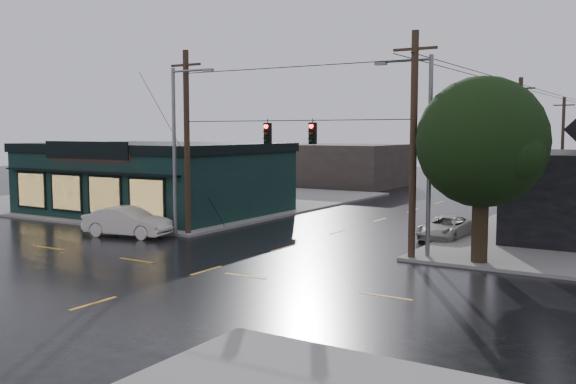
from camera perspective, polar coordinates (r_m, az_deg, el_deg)
The scene contains 14 objects.
ground_plane at distance 27.06m, azimuth -7.27°, elevation -6.94°, with size 160.00×160.00×0.00m, color black.
sidewalk_nw at distance 54.94m, azimuth -10.46°, elevation -0.63°, with size 28.00×28.00×0.15m, color gray.
pizza_shop at distance 46.18m, azimuth -11.76°, elevation 1.31°, with size 16.30×12.34×4.90m.
corner_tree at distance 28.50m, azimuth 16.88°, elevation 4.22°, with size 5.59×5.59×7.97m.
utility_pole_nw at distance 36.06m, azimuth -8.85°, elevation -3.86°, with size 2.00×0.32×10.15m, color black, non-canonical shape.
utility_pole_ne at distance 29.47m, azimuth 10.90°, elevation -5.98°, with size 2.00×0.32×10.15m, color black, non-canonical shape.
utility_pole_far_a at distance 49.94m, azimuth 19.65°, elevation -1.54°, with size 2.00×0.32×9.65m, color black, non-canonical shape.
utility_pole_far_b at distance 69.55m, azimuth 23.07°, elevation 0.22°, with size 2.00×0.32×9.15m, color black, non-canonical shape.
span_signal_assembly at distance 31.71m, azimuth 0.15°, elevation 5.28°, with size 13.00×0.48×1.23m.
streetlight_nw at distance 35.73m, azimuth -9.95°, elevation -3.96°, with size 5.40×0.30×9.15m, color slate, non-canonical shape.
streetlight_ne at distance 29.94m, azimuth 12.27°, elevation -5.82°, with size 5.40×0.30×9.15m, color slate, non-canonical shape.
bg_building_west at distance 67.96m, azimuth 4.73°, elevation 2.38°, with size 12.00×10.00×4.40m, color #342926.
sedan_cream at distance 36.33m, azimuth -14.08°, elevation -2.59°, with size 1.73×4.95×1.63m, color beige.
suv_silver at distance 35.50m, azimuth 13.82°, elevation -3.10°, with size 2.03×4.40×1.22m, color #BAB9AB.
Camera 1 is at (16.62, -20.57, 5.77)m, focal length 40.00 mm.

